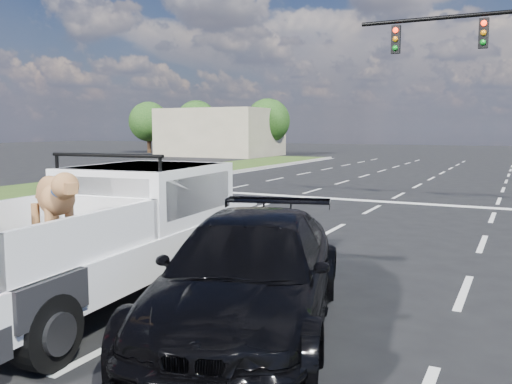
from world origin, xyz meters
TOP-DOWN VIEW (x-y plane):
  - ground at (0.00, 0.00)m, footprint 160.00×160.00m
  - road_markings at (0.00, 6.56)m, footprint 17.75×60.00m
  - grass_median_left at (-11.50, 6.00)m, footprint 5.00×60.00m
  - curb_left at (-9.05, 6.00)m, footprint 0.15×60.00m
  - building_left at (-20.00, 36.00)m, footprint 10.00×8.00m
  - tree_far_a at (-30.00, 38.00)m, footprint 4.20×4.20m
  - tree_far_b at (-24.00, 38.00)m, footprint 4.20×4.20m
  - tree_far_c at (-16.00, 38.00)m, footprint 4.20×4.20m
  - pickup_truck at (0.43, -2.63)m, footprint 2.58×5.96m
  - silver_sedan at (-3.54, 3.96)m, footprint 1.94×4.47m
  - black_coupe at (3.01, -2.97)m, footprint 3.32×5.39m

SIDE VIEW (x-z plane):
  - ground at x=0.00m, z-range 0.00..0.00m
  - road_markings at x=0.00m, z-range 0.00..0.01m
  - grass_median_left at x=-11.50m, z-range 0.00..0.10m
  - curb_left at x=-9.05m, z-range 0.00..0.14m
  - black_coupe at x=3.01m, z-range 0.00..1.46m
  - silver_sedan at x=-3.54m, z-range 0.00..1.50m
  - pickup_truck at x=0.43m, z-range -0.08..2.10m
  - building_left at x=-20.00m, z-range 0.00..4.40m
  - tree_far_a at x=-30.00m, z-range 0.59..5.99m
  - tree_far_b at x=-24.00m, z-range 0.59..5.99m
  - tree_far_c at x=-16.00m, z-range 0.59..5.99m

